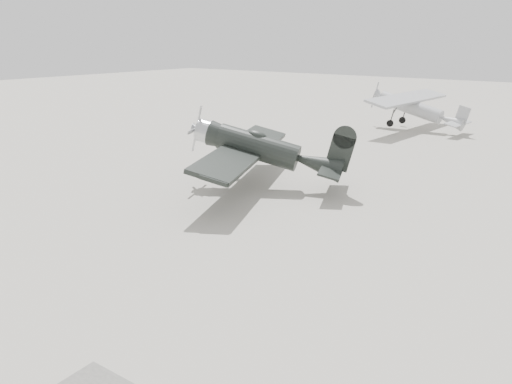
% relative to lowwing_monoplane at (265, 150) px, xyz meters
% --- Properties ---
extents(ground, '(160.00, 160.00, 0.00)m').
position_rel_lowwing_monoplane_xyz_m(ground, '(4.63, -6.07, -1.84)').
color(ground, gray).
rests_on(ground, ground).
extents(lowwing_monoplane, '(7.96, 10.64, 3.49)m').
position_rel_lowwing_monoplane_xyz_m(lowwing_monoplane, '(0.00, 0.00, 0.00)').
color(lowwing_monoplane, black).
rests_on(lowwing_monoplane, ground).
extents(highwing_monoplane, '(7.76, 10.93, 3.09)m').
position_rel_lowwing_monoplane_xyz_m(highwing_monoplane, '(0.15, 19.99, 0.09)').
color(highwing_monoplane, '#AEB0B3').
rests_on(highwing_monoplane, ground).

